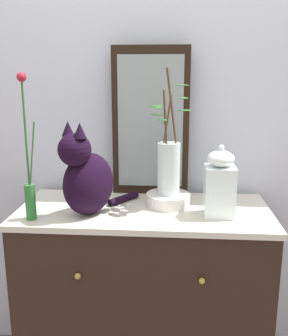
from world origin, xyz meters
TOP-DOWN VIEW (x-y plane):
  - wall_back at (0.00, 0.32)m, footprint 4.40×0.08m
  - sideboard at (0.00, -0.00)m, footprint 1.08×0.51m
  - mirror_leaning at (0.01, 0.22)m, footprint 0.36×0.03m
  - cat_sitting at (-0.23, -0.09)m, footprint 0.32×0.38m
  - vase_slim_green at (-0.44, -0.16)m, footprint 0.06×0.04m
  - bowl_porcelain at (0.10, 0.05)m, footprint 0.19×0.19m
  - vase_glass_clear at (0.10, 0.05)m, footprint 0.20×0.20m
  - jar_lidded_porcelain at (0.31, -0.06)m, footprint 0.12×0.12m

SIDE VIEW (x-z plane):
  - sideboard at x=0.00m, z-range 0.00..0.88m
  - bowl_porcelain at x=0.10m, z-range 0.88..0.94m
  - jar_lidded_porcelain at x=0.31m, z-range 0.87..1.16m
  - cat_sitting at x=-0.23m, z-range 0.85..1.24m
  - vase_slim_green at x=-0.44m, z-range 0.76..1.33m
  - vase_glass_clear at x=0.10m, z-range 0.80..1.34m
  - mirror_leaning at x=0.01m, z-range 0.88..1.58m
  - wall_back at x=0.00m, z-range 0.00..2.60m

